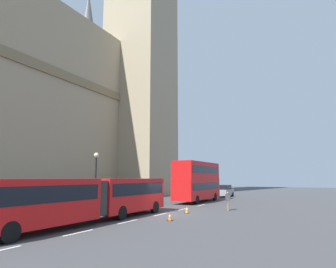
% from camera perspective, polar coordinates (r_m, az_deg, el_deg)
% --- Properties ---
extents(ground_plane, '(160.00, 160.00, 0.00)m').
position_cam_1_polar(ground_plane, '(25.36, -0.88, -15.18)').
color(ground_plane, '#424244').
extents(lane_centre_marking, '(25.20, 0.16, 0.01)m').
position_cam_1_polar(lane_centre_marking, '(22.98, -4.31, -15.85)').
color(lane_centre_marking, silver).
rests_on(lane_centre_marking, ground_plane).
extents(articulated_bus, '(16.06, 2.54, 2.90)m').
position_cam_1_polar(articulated_bus, '(20.93, -14.72, -11.54)').
color(articulated_bus, red).
rests_on(articulated_bus, ground_plane).
extents(double_decker_bus, '(9.89, 2.54, 4.90)m').
position_cam_1_polar(double_decker_bus, '(37.46, 5.72, -8.83)').
color(double_decker_bus, red).
rests_on(double_decker_bus, ground_plane).
extents(sedan_lead, '(4.40, 1.86, 1.85)m').
position_cam_1_polar(sedan_lead, '(48.32, 10.92, -10.76)').
color(sedan_lead, gray).
rests_on(sedan_lead, ground_plane).
extents(traffic_cone_west, '(0.36, 0.36, 0.58)m').
position_cam_1_polar(traffic_cone_west, '(21.34, 0.39, -15.69)').
color(traffic_cone_west, black).
rests_on(traffic_cone_west, ground_plane).
extents(traffic_cone_middle, '(0.36, 0.36, 0.58)m').
position_cam_1_polar(traffic_cone_middle, '(25.74, 3.66, -14.43)').
color(traffic_cone_middle, black).
rests_on(traffic_cone_middle, ground_plane).
extents(street_lamp, '(0.44, 0.44, 5.27)m').
position_cam_1_polar(street_lamp, '(28.03, -13.84, -8.05)').
color(street_lamp, black).
rests_on(street_lamp, ground_plane).
extents(pedestrian_near_cones, '(0.40, 0.47, 1.69)m').
position_cam_1_polar(pedestrian_near_cones, '(28.26, 11.51, -12.47)').
color(pedestrian_near_cones, '#726651').
rests_on(pedestrian_near_cones, ground_plane).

